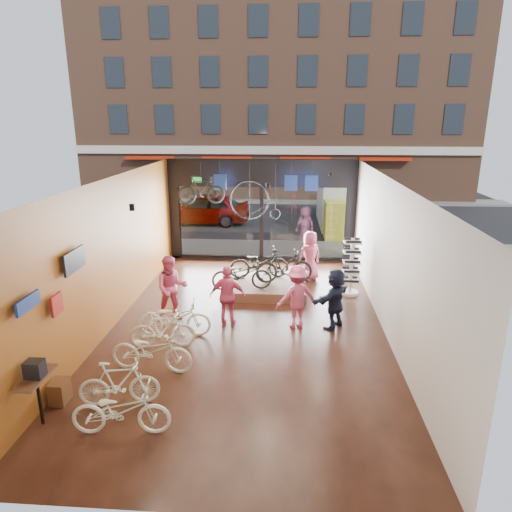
# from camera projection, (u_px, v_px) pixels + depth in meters

# --- Properties ---
(ground_plane) EXTENTS (7.00, 12.00, 0.04)m
(ground_plane) POSITION_uv_depth(u_px,v_px,m) (248.00, 326.00, 11.97)
(ground_plane) COLOR black
(ground_plane) RESTS_ON ground
(ceiling) EXTENTS (7.00, 12.00, 0.04)m
(ceiling) POSITION_uv_depth(u_px,v_px,m) (247.00, 179.00, 10.86)
(ceiling) COLOR black
(ceiling) RESTS_ON ground
(wall_left) EXTENTS (0.04, 12.00, 3.80)m
(wall_left) POSITION_uv_depth(u_px,v_px,m) (111.00, 254.00, 11.66)
(wall_left) COLOR #AB6721
(wall_left) RESTS_ON ground
(wall_right) EXTENTS (0.04, 12.00, 3.80)m
(wall_right) POSITION_uv_depth(u_px,v_px,m) (390.00, 259.00, 11.18)
(wall_right) COLOR beige
(wall_right) RESTS_ON ground
(wall_back) EXTENTS (7.00, 0.04, 3.80)m
(wall_back) POSITION_uv_depth(u_px,v_px,m) (204.00, 395.00, 5.67)
(wall_back) COLOR beige
(wall_back) RESTS_ON ground
(storefront) EXTENTS (7.00, 0.26, 3.80)m
(storefront) POSITION_uv_depth(u_px,v_px,m) (262.00, 211.00, 17.15)
(storefront) COLOR black
(storefront) RESTS_ON ground
(exit_sign) EXTENTS (0.35, 0.06, 0.18)m
(exit_sign) POSITION_uv_depth(u_px,v_px,m) (197.00, 180.00, 16.87)
(exit_sign) COLOR #198C26
(exit_sign) RESTS_ON storefront
(street_road) EXTENTS (30.00, 18.00, 0.02)m
(street_road) POSITION_uv_depth(u_px,v_px,m) (271.00, 213.00, 26.30)
(street_road) COLOR black
(street_road) RESTS_ON ground
(sidewalk_near) EXTENTS (30.00, 2.40, 0.12)m
(sidewalk_near) POSITION_uv_depth(u_px,v_px,m) (263.00, 249.00, 18.82)
(sidewalk_near) COLOR slate
(sidewalk_near) RESTS_ON ground
(sidewalk_far) EXTENTS (30.00, 2.00, 0.12)m
(sidewalk_far) POSITION_uv_depth(u_px,v_px,m) (273.00, 200.00, 30.10)
(sidewalk_far) COLOR slate
(sidewalk_far) RESTS_ON ground
(opposite_building) EXTENTS (26.00, 5.00, 14.00)m
(opposite_building) POSITION_uv_depth(u_px,v_px,m) (276.00, 91.00, 30.49)
(opposite_building) COLOR brown
(opposite_building) RESTS_ON ground
(street_car) EXTENTS (4.73, 1.90, 1.61)m
(street_car) POSITION_uv_depth(u_px,v_px,m) (203.00, 208.00, 23.42)
(street_car) COLOR gray
(street_car) RESTS_ON street_road
(box_truck) EXTENTS (2.14, 6.41, 2.53)m
(box_truck) POSITION_uv_depth(u_px,v_px,m) (343.00, 205.00, 21.86)
(box_truck) COLOR silver
(box_truck) RESTS_ON street_road
(floor_bike_0) EXTENTS (1.74, 0.72, 0.89)m
(floor_bike_0) POSITION_uv_depth(u_px,v_px,m) (121.00, 410.00, 7.75)
(floor_bike_0) COLOR #E9E8C8
(floor_bike_0) RESTS_ON ground_plane
(floor_bike_1) EXTENTS (1.56, 0.72, 0.91)m
(floor_bike_1) POSITION_uv_depth(u_px,v_px,m) (119.00, 383.00, 8.53)
(floor_bike_1) COLOR #E9E8C8
(floor_bike_1) RESTS_ON ground_plane
(floor_bike_2) EXTENTS (1.84, 0.78, 0.94)m
(floor_bike_2) POSITION_uv_depth(u_px,v_px,m) (152.00, 351.00, 9.70)
(floor_bike_2) COLOR #E9E8C8
(floor_bike_2) RESTS_ON ground_plane
(floor_bike_3) EXTENTS (1.58, 0.66, 0.92)m
(floor_bike_3) POSITION_uv_depth(u_px,v_px,m) (163.00, 330.00, 10.69)
(floor_bike_3) COLOR #E9E8C8
(floor_bike_3) RESTS_ON ground_plane
(floor_bike_4) EXTENTS (1.84, 0.75, 0.95)m
(floor_bike_4) POSITION_uv_depth(u_px,v_px,m) (175.00, 318.00, 11.29)
(floor_bike_4) COLOR #E9E8C8
(floor_bike_4) RESTS_ON ground_plane
(display_platform) EXTENTS (2.40, 1.80, 0.30)m
(display_platform) POSITION_uv_depth(u_px,v_px,m) (267.00, 288.00, 14.19)
(display_platform) COLOR brown
(display_platform) RESTS_ON ground_plane
(display_bike_left) EXTENTS (1.86, 0.90, 0.94)m
(display_bike_left) POSITION_uv_depth(u_px,v_px,m) (242.00, 274.00, 13.55)
(display_bike_left) COLOR black
(display_bike_left) RESTS_ON display_platform
(display_bike_mid) EXTENTS (1.84, 0.80, 1.07)m
(display_bike_mid) POSITION_uv_depth(u_px,v_px,m) (284.00, 266.00, 14.09)
(display_bike_mid) COLOR black
(display_bike_mid) RESTS_ON display_platform
(display_bike_right) EXTENTS (1.96, 0.96, 0.99)m
(display_bike_right) POSITION_uv_depth(u_px,v_px,m) (259.00, 263.00, 14.55)
(display_bike_right) COLOR black
(display_bike_right) RESTS_ON display_platform
(customer_1) EXTENTS (1.03, 0.91, 1.77)m
(customer_1) POSITION_uv_depth(u_px,v_px,m) (172.00, 288.00, 12.12)
(customer_1) COLOR #CC4C72
(customer_1) RESTS_ON ground_plane
(customer_2) EXTENTS (0.96, 0.42, 1.62)m
(customer_2) POSITION_uv_depth(u_px,v_px,m) (228.00, 296.00, 11.76)
(customer_2) COLOR #CC4C72
(customer_2) RESTS_ON ground_plane
(customer_3) EXTENTS (1.24, 0.97, 1.69)m
(customer_3) POSITION_uv_depth(u_px,v_px,m) (297.00, 297.00, 11.64)
(customer_3) COLOR #CC4C72
(customer_3) RESTS_ON ground_plane
(customer_4) EXTENTS (0.97, 0.86, 1.68)m
(customer_4) POSITION_uv_depth(u_px,v_px,m) (310.00, 256.00, 15.14)
(customer_4) COLOR #CC4C72
(customer_4) RESTS_ON ground_plane
(customer_5) EXTENTS (1.26, 1.47, 1.60)m
(customer_5) POSITION_uv_depth(u_px,v_px,m) (335.00, 298.00, 11.66)
(customer_5) COLOR #161C33
(customer_5) RESTS_ON ground_plane
(sunglasses_rack) EXTENTS (0.62, 0.55, 1.78)m
(sunglasses_rack) POSITION_uv_depth(u_px,v_px,m) (351.00, 267.00, 13.86)
(sunglasses_rack) COLOR white
(sunglasses_rack) RESTS_ON ground_plane
(wall_merch) EXTENTS (0.40, 2.40, 2.60)m
(wall_merch) POSITION_uv_depth(u_px,v_px,m) (50.00, 338.00, 8.48)
(wall_merch) COLOR navy
(wall_merch) RESTS_ON wall_left
(penny_farthing) EXTENTS (1.68, 0.06, 1.34)m
(penny_farthing) POSITION_uv_depth(u_px,v_px,m) (258.00, 202.00, 15.56)
(penny_farthing) COLOR black
(penny_farthing) RESTS_ON ceiling
(hung_bike) EXTENTS (1.64, 0.84, 0.95)m
(hung_bike) POSITION_uv_depth(u_px,v_px,m) (201.00, 190.00, 15.26)
(hung_bike) COLOR black
(hung_bike) RESTS_ON ceiling
(jersey_left) EXTENTS (0.45, 0.03, 0.55)m
(jersey_left) POSITION_uv_depth(u_px,v_px,m) (220.00, 182.00, 16.15)
(jersey_left) COLOR #1E3F99
(jersey_left) RESTS_ON ceiling
(jersey_mid) EXTENTS (0.45, 0.03, 0.55)m
(jersey_mid) POSITION_uv_depth(u_px,v_px,m) (291.00, 183.00, 15.98)
(jersey_mid) COLOR #1E3F99
(jersey_mid) RESTS_ON ceiling
(jersey_right) EXTENTS (0.45, 0.03, 0.55)m
(jersey_right) POSITION_uv_depth(u_px,v_px,m) (312.00, 183.00, 15.93)
(jersey_right) COLOR #1E3F99
(jersey_right) RESTS_ON ceiling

